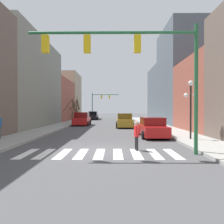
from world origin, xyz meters
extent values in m
plane|color=#4C4C4F|center=(0.00, 0.00, 0.00)|extent=(240.00, 240.00, 0.00)
cube|color=#9E9E99|center=(6.32, 0.00, 0.07)|extent=(2.80, 90.00, 0.15)
cube|color=gray|center=(-10.72, 15.50, 5.44)|extent=(6.00, 15.85, 10.88)
cube|color=#934C3D|center=(-10.72, 29.63, 3.89)|extent=(6.00, 12.41, 7.79)
cube|color=tan|center=(-10.72, 40.66, 5.36)|extent=(6.00, 9.65, 10.72)
cube|color=#934C3D|center=(10.72, 10.04, 3.59)|extent=(6.00, 8.88, 7.19)
cube|color=#515B66|center=(10.72, 19.43, 6.80)|extent=(6.00, 9.90, 13.59)
cube|color=#515B66|center=(10.72, 29.20, 4.96)|extent=(6.00, 9.64, 9.91)
cube|color=white|center=(-3.60, -0.77, 0.00)|extent=(0.45, 2.60, 0.01)
cube|color=white|center=(-2.70, -0.77, 0.00)|extent=(0.45, 2.60, 0.01)
cube|color=white|center=(-1.80, -0.77, 0.00)|extent=(0.45, 2.60, 0.01)
cube|color=white|center=(-0.90, -0.77, 0.00)|extent=(0.45, 2.60, 0.01)
cube|color=white|center=(0.00, -0.77, 0.00)|extent=(0.45, 2.60, 0.01)
cube|color=white|center=(0.90, -0.77, 0.00)|extent=(0.45, 2.60, 0.01)
cube|color=white|center=(1.80, -0.77, 0.00)|extent=(0.45, 2.60, 0.01)
cube|color=white|center=(2.70, -0.77, 0.00)|extent=(0.45, 2.60, 0.01)
cube|color=white|center=(3.60, -0.77, 0.00)|extent=(0.45, 2.60, 0.01)
cylinder|color=#236038|center=(4.67, -0.90, 3.14)|extent=(0.18, 0.18, 6.28)
cylinder|color=#236038|center=(0.63, -0.90, 5.88)|extent=(8.09, 0.14, 0.14)
cube|color=yellow|center=(1.84, -0.90, 5.33)|extent=(0.32, 0.28, 0.84)
cube|color=yellow|center=(-0.59, -0.90, 5.33)|extent=(0.32, 0.28, 0.84)
cube|color=yellow|center=(-2.61, -0.90, 5.33)|extent=(0.32, 0.28, 0.84)
cylinder|color=#236038|center=(-4.67, 42.98, 3.16)|extent=(0.18, 0.18, 6.31)
cylinder|color=#236038|center=(-1.37, 42.98, 5.91)|extent=(6.61, 0.14, 0.14)
cube|color=yellow|center=(-2.36, 42.98, 5.36)|extent=(0.32, 0.28, 0.84)
cube|color=yellow|center=(-0.37, 42.98, 5.36)|extent=(0.32, 0.28, 0.84)
cylinder|color=black|center=(6.00, 3.61, 1.98)|extent=(0.12, 0.12, 3.66)
sphere|color=white|center=(6.00, 3.61, 3.99)|extent=(0.36, 0.36, 0.36)
sphere|color=white|center=(5.68, 3.61, 3.15)|extent=(0.31, 0.31, 0.31)
sphere|color=white|center=(6.32, 3.61, 3.15)|extent=(0.31, 0.31, 0.31)
cube|color=black|center=(-3.76, 35.62, 0.62)|extent=(1.83, 4.69, 0.88)
cube|color=black|center=(-3.76, 35.62, 1.42)|extent=(1.68, 2.44, 0.72)
cylinder|color=black|center=(-4.69, 37.07, 0.32)|extent=(0.22, 0.64, 0.64)
cylinder|color=black|center=(-2.83, 37.07, 0.32)|extent=(0.22, 0.64, 0.64)
cylinder|color=black|center=(-4.69, 34.17, 0.32)|extent=(0.22, 0.64, 0.64)
cylinder|color=black|center=(-2.83, 34.17, 0.32)|extent=(0.22, 0.64, 0.64)
cube|color=#A38423|center=(1.99, 15.02, 0.60)|extent=(1.79, 4.66, 0.85)
cube|color=#594813|center=(1.99, 15.02, 1.37)|extent=(1.65, 2.42, 0.69)
cylinder|color=black|center=(1.08, 16.46, 0.32)|extent=(0.22, 0.64, 0.64)
cylinder|color=black|center=(2.91, 16.46, 0.32)|extent=(0.22, 0.64, 0.64)
cylinder|color=black|center=(1.08, 13.57, 0.32)|extent=(0.22, 0.64, 0.64)
cylinder|color=black|center=(2.91, 13.57, 0.32)|extent=(0.22, 0.64, 0.64)
cube|color=red|center=(-3.70, 18.60, 0.62)|extent=(1.95, 4.52, 0.89)
cube|color=maroon|center=(-3.70, 18.60, 1.44)|extent=(1.79, 2.35, 0.73)
cylinder|color=black|center=(-4.69, 20.00, 0.32)|extent=(0.22, 0.64, 0.64)
cylinder|color=black|center=(-2.71, 20.00, 0.32)|extent=(0.22, 0.64, 0.64)
cylinder|color=black|center=(-4.69, 17.20, 0.32)|extent=(0.22, 0.64, 0.64)
cylinder|color=black|center=(-2.71, 17.20, 0.32)|extent=(0.22, 0.64, 0.64)
cube|color=red|center=(3.77, 5.94, 0.56)|extent=(1.80, 4.82, 0.76)
cube|color=maroon|center=(3.77, 5.94, 1.25)|extent=(1.65, 2.51, 0.62)
cylinder|color=black|center=(2.86, 7.43, 0.32)|extent=(0.22, 0.64, 0.64)
cylinder|color=black|center=(4.69, 7.43, 0.32)|extent=(0.22, 0.64, 0.64)
cylinder|color=black|center=(2.86, 4.44, 0.32)|extent=(0.22, 0.64, 0.64)
cylinder|color=black|center=(4.69, 4.44, 0.32)|extent=(0.22, 0.64, 0.64)
cylinder|color=black|center=(1.93, -0.04, 0.37)|extent=(0.11, 0.11, 0.73)
cylinder|color=black|center=(1.89, 0.22, 0.37)|extent=(0.11, 0.11, 0.73)
cube|color=red|center=(1.91, 0.09, 1.02)|extent=(0.26, 0.39, 0.58)
sphere|color=tan|center=(1.91, 0.09, 1.44)|extent=(0.21, 0.21, 0.21)
cylinder|color=red|center=(1.94, -0.11, 0.98)|extent=(0.12, 0.26, 0.56)
cylinder|color=red|center=(1.87, 0.30, 0.98)|extent=(0.12, 0.26, 0.56)
cylinder|color=#4C4C51|center=(-7.05, 3.30, 0.56)|extent=(0.12, 0.12, 0.82)
cylinder|color=#235693|center=(-7.04, 3.38, 1.25)|extent=(0.13, 0.29, 0.63)
cylinder|color=brown|center=(-6.38, 30.25, 1.29)|extent=(0.30, 0.30, 2.29)
cylinder|color=brown|center=(-7.06, 30.23, 2.90)|extent=(1.44, 0.16, 1.45)
cylinder|color=brown|center=(-6.05, 29.76, 3.43)|extent=(0.78, 1.11, 2.34)
cylinder|color=brown|center=(-6.14, 30.49, 3.16)|extent=(0.59, 0.61, 1.92)
cylinder|color=brown|center=(-5.78, 22.54, 1.01)|extent=(0.25, 0.25, 1.72)
cylinder|color=brown|center=(-6.48, 22.40, 2.86)|extent=(1.47, 0.40, 2.05)
cylinder|color=brown|center=(-5.58, 22.70, 2.53)|extent=(0.52, 0.45, 1.40)
cylinder|color=brown|center=(-5.62, 23.08, 2.80)|extent=(0.39, 1.17, 1.98)
cylinder|color=brown|center=(-5.60, 21.75, 2.68)|extent=(0.42, 1.69, 1.95)
cylinder|color=brown|center=(-5.28, 22.27, 2.79)|extent=(1.10, 0.68, 2.24)
cylinder|color=brown|center=(-6.44, 29.56, 1.24)|extent=(0.27, 0.27, 2.18)
cylinder|color=brown|center=(-6.20, 29.97, 2.75)|extent=(0.55, 0.91, 1.39)
cylinder|color=brown|center=(-6.28, 29.20, 2.94)|extent=(0.43, 0.85, 1.93)
cylinder|color=brown|center=(-6.02, 29.10, 3.08)|extent=(0.93, 1.07, 2.02)
cylinder|color=brown|center=(-6.95, 29.62, 2.70)|extent=(1.11, 0.21, 1.34)
camera|label=1|loc=(0.70, -11.45, 2.16)|focal=35.00mm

